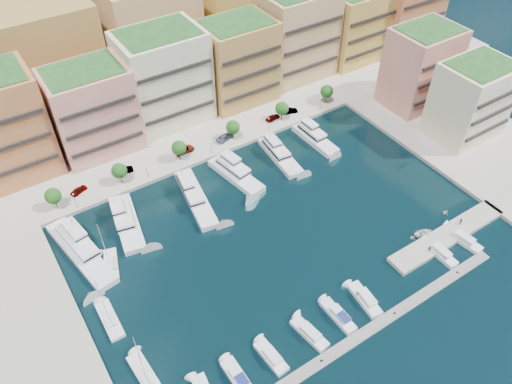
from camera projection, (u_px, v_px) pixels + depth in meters
ground at (280, 230)px, 112.54m from camera, size 400.00×400.00×0.00m
north_quay at (162, 101)px, 149.98m from camera, size 220.00×64.00×2.00m
east_quay at (489, 154)px, 132.13m from camera, size 34.00×76.00×2.00m
hillside at (104, 38)px, 178.98m from camera, size 240.00×40.00×58.00m
south_pontoon at (359, 337)px, 93.24m from camera, size 72.00×2.20×0.35m
finger_pier at (447, 237)px, 111.07m from camera, size 32.00×5.00×2.00m
apartment_1 at (1, 127)px, 116.69m from camera, size 20.00×16.50×26.80m
apartment_2 at (92, 110)px, 125.14m from camera, size 20.00×15.50×22.80m
apartment_3 at (164, 77)px, 133.58m from camera, size 22.00×16.50×25.80m
apartment_4 at (238, 61)px, 141.73m from camera, size 20.00×15.50×23.80m
apartment_5 at (296, 34)px, 150.57m from camera, size 22.00×16.50×26.80m
apartment_6 at (355, 25)px, 159.41m from camera, size 20.00×15.50×22.80m
apartment_7 at (405, 10)px, 165.39m from camera, size 22.00×16.50×24.80m
apartment_east_a at (421, 67)px, 140.51m from camera, size 18.00×14.50×22.80m
apartment_east_b at (471, 100)px, 130.33m from camera, size 18.00×14.50×20.80m
backblock_1 at (52, 59)px, 136.30m from camera, size 26.00×18.00×30.00m
backblock_2 at (152, 32)px, 148.12m from camera, size 26.00×18.00×30.00m
backblock_3 at (238, 8)px, 159.94m from camera, size 26.00×18.00×30.00m
tree_0 at (53, 196)px, 113.73m from camera, size 3.80×3.80×5.65m
tree_1 at (119, 171)px, 120.03m from camera, size 3.80×3.80×5.65m
tree_2 at (179, 148)px, 126.33m from camera, size 3.80×3.80×5.65m
tree_3 at (233, 127)px, 132.64m from camera, size 3.80×3.80×5.65m
tree_4 at (282, 108)px, 138.94m from camera, size 3.80×3.80×5.65m
tree_5 at (327, 91)px, 145.24m from camera, size 3.80×3.80×5.65m
lamppost_0 at (74, 198)px, 114.55m from camera, size 0.30×0.30×4.20m
lamppost_1 at (147, 170)px, 121.64m from camera, size 0.30×0.30×4.20m
lamppost_2 at (211, 145)px, 128.73m from camera, size 0.30×0.30×4.20m
lamppost_3 at (269, 122)px, 135.82m from camera, size 0.30×0.30×4.20m
lamppost_4 at (321, 102)px, 142.91m from camera, size 0.30×0.30×4.20m
yacht_0 at (79, 249)px, 107.07m from camera, size 8.47×23.65×7.30m
yacht_1 at (126, 221)px, 113.19m from camera, size 8.04×18.50×7.30m
yacht_2 at (194, 195)px, 119.02m from camera, size 7.51×21.02×7.30m
yacht_3 at (234, 172)px, 124.87m from camera, size 7.27×17.50×7.30m
yacht_4 at (279, 154)px, 130.29m from camera, size 5.97×17.26×7.30m
yacht_5 at (314, 137)px, 135.43m from camera, size 4.59×15.51×7.30m
cruiser_1 at (238, 378)px, 86.93m from camera, size 2.69×7.95×2.66m
cruiser_2 at (271, 357)px, 89.75m from camera, size 2.98×7.66×2.55m
cruiser_3 at (310, 334)px, 93.15m from camera, size 3.57×8.46×2.55m
cruiser_4 at (338, 316)px, 95.86m from camera, size 2.51×8.51×2.66m
cruiser_5 at (365, 299)px, 98.58m from camera, size 3.51×8.75×2.55m
cruiser_8 at (440, 253)px, 107.02m from camera, size 2.42×8.47×2.55m
cruiser_9 at (462, 239)px, 109.83m from camera, size 3.58×9.42×2.55m
sailboat_1 at (110, 320)px, 95.44m from camera, size 2.94×9.40×13.20m
sailboat_0 at (146, 377)px, 87.33m from camera, size 3.41×10.37×13.20m
sailboat_2 at (112, 266)px, 104.87m from camera, size 5.17×9.28×13.20m
tender_2 at (424, 233)px, 111.34m from camera, size 4.85×3.92×0.89m
tender_1 at (412, 237)px, 110.53m from camera, size 1.46×1.28×0.73m
tender_3 at (445, 212)px, 115.92m from camera, size 1.95×1.76×0.91m
car_0 at (79, 190)px, 119.51m from camera, size 4.56×3.11×1.44m
car_1 at (123, 170)px, 124.67m from camera, size 5.13×2.87×1.60m
car_2 at (184, 150)px, 130.57m from camera, size 5.59×2.78×1.52m
car_3 at (225, 137)px, 134.35m from camera, size 5.81×3.48×1.58m
car_4 at (273, 117)px, 141.02m from camera, size 4.63×2.41×1.50m
car_5 at (290, 111)px, 143.41m from camera, size 4.68×2.89×1.46m
person_0 at (430, 248)px, 106.39m from camera, size 0.60×0.69×1.59m
person_1 at (460, 221)px, 111.94m from camera, size 1.07×0.97×1.79m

